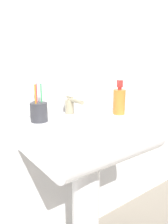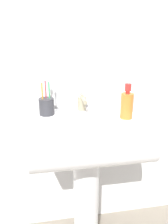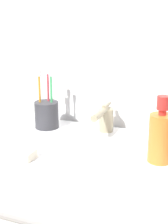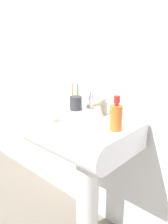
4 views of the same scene
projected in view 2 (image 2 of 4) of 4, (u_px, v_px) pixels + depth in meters
wall_back at (79, 49)px, 1.25m from camera, size 5.00×0.05×2.40m
sink_pedestal at (86, 198)px, 1.31m from camera, size 0.15×0.15×0.71m
sink_basin at (88, 137)px, 1.11m from camera, size 0.57×0.47×0.15m
faucet at (82, 102)px, 1.24m from camera, size 0.05×0.15×0.10m
toothbrush_cup at (47, 106)px, 1.19m from camera, size 0.08×0.08×0.20m
soap_bottle at (127, 105)px, 1.13m from camera, size 0.06×0.06×0.18m
bar_soap at (60, 130)px, 0.97m from camera, size 0.07×0.05×0.02m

